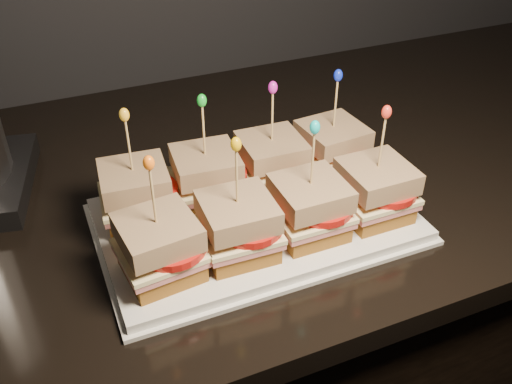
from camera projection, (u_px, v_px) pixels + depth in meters
name	position (u px, v px, depth m)	size (l,w,h in m)	color
cabinet	(338.00, 336.00, 1.22)	(2.59, 0.67, 0.91)	black
granite_slab	(362.00, 147.00, 0.95)	(2.63, 0.71, 0.03)	black
platter	(256.00, 221.00, 0.75)	(0.39, 0.24, 0.02)	white
platter_rim	(256.00, 224.00, 0.75)	(0.41, 0.26, 0.01)	white
sandwich_0_bread_bot	(138.00, 210.00, 0.73)	(0.08, 0.08, 0.02)	brown
sandwich_0_ham	(137.00, 201.00, 0.72)	(0.09, 0.08, 0.01)	#C86262
sandwich_0_cheese	(136.00, 196.00, 0.72)	(0.09, 0.09, 0.01)	#FAECA9
sandwich_0_tomato	(146.00, 192.00, 0.71)	(0.08, 0.08, 0.01)	red
sandwich_0_bread_top	(134.00, 179.00, 0.70)	(0.08, 0.08, 0.03)	brown
sandwich_0_pick	(129.00, 149.00, 0.68)	(0.00, 0.00, 0.09)	tan
sandwich_0_frill	(124.00, 115.00, 0.65)	(0.01, 0.01, 0.02)	yellow
sandwich_1_bread_bot	(207.00, 193.00, 0.76)	(0.08, 0.08, 0.02)	brown
sandwich_1_ham	(207.00, 184.00, 0.75)	(0.09, 0.08, 0.01)	#C86262
sandwich_1_cheese	(207.00, 180.00, 0.75)	(0.09, 0.09, 0.01)	#FAECA9
sandwich_1_tomato	(217.00, 175.00, 0.74)	(0.08, 0.08, 0.01)	red
sandwich_1_bread_top	(206.00, 163.00, 0.73)	(0.08, 0.08, 0.03)	brown
sandwich_1_pick	(204.00, 133.00, 0.71)	(0.00, 0.00, 0.09)	tan
sandwich_1_frill	(202.00, 100.00, 0.68)	(0.01, 0.01, 0.02)	green
sandwich_2_bread_bot	(271.00, 178.00, 0.79)	(0.08, 0.08, 0.02)	brown
sandwich_2_ham	(271.00, 169.00, 0.78)	(0.09, 0.08, 0.01)	#C86262
sandwich_2_cheese	(271.00, 165.00, 0.78)	(0.09, 0.09, 0.01)	#FAECA9
sandwich_2_tomato	(281.00, 160.00, 0.77)	(0.08, 0.08, 0.01)	red
sandwich_2_bread_top	(272.00, 148.00, 0.76)	(0.08, 0.08, 0.03)	brown
sandwich_2_pick	(272.00, 119.00, 0.74)	(0.00, 0.00, 0.09)	tan
sandwich_2_frill	(273.00, 87.00, 0.71)	(0.01, 0.01, 0.02)	#C71CB0
sandwich_3_bread_bot	(330.00, 164.00, 0.82)	(0.08, 0.08, 0.02)	brown
sandwich_3_ham	(331.00, 155.00, 0.81)	(0.09, 0.08, 0.01)	#C86262
sandwich_3_cheese	(331.00, 151.00, 0.81)	(0.09, 0.09, 0.01)	#FAECA9
sandwich_3_tomato	(341.00, 147.00, 0.80)	(0.08, 0.08, 0.01)	red
sandwich_3_bread_top	(333.00, 135.00, 0.79)	(0.08, 0.08, 0.03)	brown
sandwich_3_pick	(335.00, 107.00, 0.77)	(0.00, 0.00, 0.09)	tan
sandwich_3_frill	(338.00, 75.00, 0.74)	(0.01, 0.01, 0.02)	#1128D7
sandwich_4_bread_bot	(162.00, 265.00, 0.65)	(0.08, 0.08, 0.02)	brown
sandwich_4_ham	(161.00, 255.00, 0.64)	(0.09, 0.08, 0.01)	#C86262
sandwich_4_cheese	(160.00, 250.00, 0.63)	(0.09, 0.09, 0.01)	#FAECA9
sandwich_4_tomato	(171.00, 245.00, 0.63)	(0.08, 0.08, 0.01)	red
sandwich_4_bread_top	(158.00, 232.00, 0.62)	(0.08, 0.08, 0.03)	brown
sandwich_4_pick	(153.00, 199.00, 0.59)	(0.00, 0.00, 0.09)	tan
sandwich_4_frill	(149.00, 163.00, 0.57)	(0.01, 0.01, 0.02)	orange
sandwich_5_bread_bot	(238.00, 244.00, 0.68)	(0.08, 0.08, 0.02)	brown
sandwich_5_ham	(238.00, 234.00, 0.67)	(0.09, 0.08, 0.01)	#C86262
sandwich_5_cheese	(238.00, 229.00, 0.66)	(0.09, 0.09, 0.01)	#FAECA9
sandwich_5_tomato	(249.00, 225.00, 0.66)	(0.08, 0.08, 0.01)	red
sandwich_5_bread_top	(238.00, 212.00, 0.65)	(0.08, 0.08, 0.03)	brown
sandwich_5_pick	(237.00, 180.00, 0.62)	(0.00, 0.00, 0.09)	tan
sandwich_5_frill	(236.00, 144.00, 0.60)	(0.01, 0.01, 0.02)	#E6AC09
sandwich_6_bread_bot	(308.00, 224.00, 0.71)	(0.08, 0.08, 0.02)	brown
sandwich_6_ham	(309.00, 215.00, 0.70)	(0.09, 0.08, 0.01)	#C86262
sandwich_6_cheese	(309.00, 210.00, 0.69)	(0.09, 0.09, 0.01)	#FAECA9
sandwich_6_tomato	(321.00, 206.00, 0.69)	(0.08, 0.08, 0.01)	red
sandwich_6_bread_top	(310.00, 193.00, 0.68)	(0.08, 0.08, 0.03)	brown
sandwich_6_pick	(313.00, 162.00, 0.65)	(0.00, 0.00, 0.09)	tan
sandwich_6_frill	(315.00, 127.00, 0.63)	(0.01, 0.01, 0.02)	#10B5B8
sandwich_7_bread_bot	(373.00, 207.00, 0.74)	(0.08, 0.08, 0.02)	brown
sandwich_7_ham	(374.00, 197.00, 0.73)	(0.09, 0.08, 0.01)	#C86262
sandwich_7_cheese	(375.00, 193.00, 0.72)	(0.09, 0.09, 0.01)	#FAECA9
sandwich_7_tomato	(386.00, 188.00, 0.72)	(0.08, 0.08, 0.01)	red
sandwich_7_bread_top	(377.00, 176.00, 0.71)	(0.08, 0.08, 0.03)	brown
sandwich_7_pick	(382.00, 146.00, 0.68)	(0.00, 0.00, 0.09)	tan
sandwich_7_frill	(387.00, 112.00, 0.66)	(0.01, 0.01, 0.02)	red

